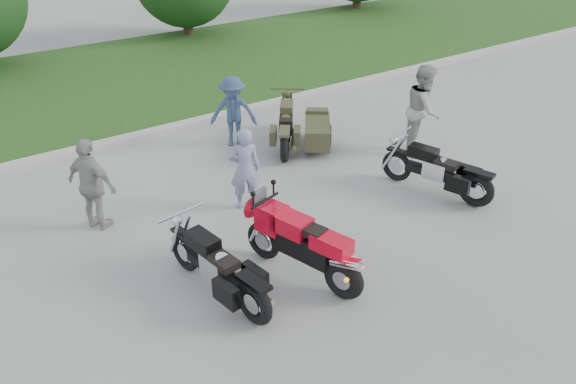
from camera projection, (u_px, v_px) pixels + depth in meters
ground at (327, 257)px, 8.96m from camera, size 80.00×80.00×0.00m
curb at (172, 128)px, 13.22m from camera, size 60.00×0.30×0.15m
grass_strip at (113, 81)px, 16.20m from camera, size 60.00×8.00×0.14m
sportbike_red at (304, 244)px, 8.23m from camera, size 0.83×2.11×1.03m
cruiser_left at (221, 271)px, 7.93m from camera, size 0.61×2.26×0.88m
cruiser_right at (440, 173)px, 10.49m from camera, size 0.89×2.19×0.87m
cruiser_sidecar at (304, 130)px, 12.30m from camera, size 1.84×2.11×0.88m
person_stripe at (245, 169)px, 9.92m from camera, size 0.66×0.55×1.55m
person_grey at (423, 109)px, 11.89m from camera, size 1.18×1.15×1.92m
person_denim at (233, 112)px, 12.21m from camera, size 1.17×1.07×1.58m
person_back at (92, 185)px, 9.32m from camera, size 0.84×1.04×1.65m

